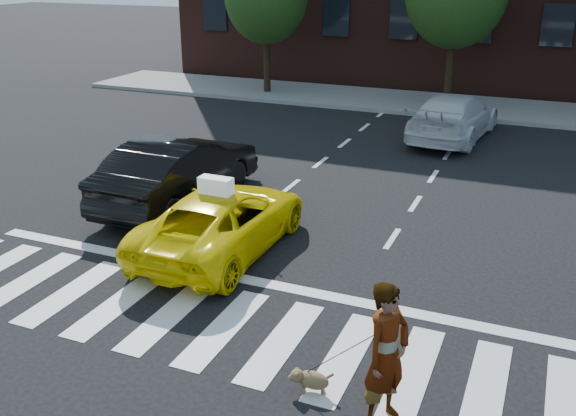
% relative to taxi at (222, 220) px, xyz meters
% --- Properties ---
extents(ground, '(120.00, 120.00, 0.00)m').
position_rel_taxi_xyz_m(ground, '(1.40, -2.61, -0.63)').
color(ground, black).
rests_on(ground, ground).
extents(crosswalk, '(13.00, 2.40, 0.01)m').
position_rel_taxi_xyz_m(crosswalk, '(1.40, -2.61, -0.62)').
color(crosswalk, silver).
rests_on(crosswalk, ground).
extents(stop_line, '(12.00, 0.30, 0.01)m').
position_rel_taxi_xyz_m(stop_line, '(1.40, -1.01, -0.62)').
color(stop_line, silver).
rests_on(stop_line, ground).
extents(sidewalk_far, '(30.00, 4.00, 0.15)m').
position_rel_taxi_xyz_m(sidewalk_far, '(1.40, 14.89, -0.55)').
color(sidewalk_far, slate).
rests_on(sidewalk_far, ground).
extents(taxi, '(2.09, 4.51, 1.25)m').
position_rel_taxi_xyz_m(taxi, '(0.00, 0.00, 0.00)').
color(taxi, yellow).
rests_on(taxi, ground).
extents(black_sedan, '(1.81, 4.90, 1.60)m').
position_rel_taxi_xyz_m(black_sedan, '(-2.18, 1.91, 0.18)').
color(black_sedan, black).
rests_on(black_sedan, ground).
extents(white_suv, '(2.53, 5.15, 1.44)m').
position_rel_taxi_xyz_m(white_suv, '(2.80, 10.27, 0.10)').
color(white_suv, silver).
rests_on(white_suv, ground).
extents(woman, '(0.70, 0.82, 1.91)m').
position_rel_taxi_xyz_m(woman, '(4.26, -3.71, 0.33)').
color(woman, '#999999').
rests_on(woman, ground).
extents(dog, '(0.60, 0.38, 0.35)m').
position_rel_taxi_xyz_m(dog, '(3.22, -3.57, -0.42)').
color(dog, olive).
rests_on(dog, ground).
extents(taxi_sign, '(0.65, 0.28, 0.32)m').
position_rel_taxi_xyz_m(taxi_sign, '(0.00, -0.20, 0.79)').
color(taxi_sign, white).
rests_on(taxi_sign, taxi).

